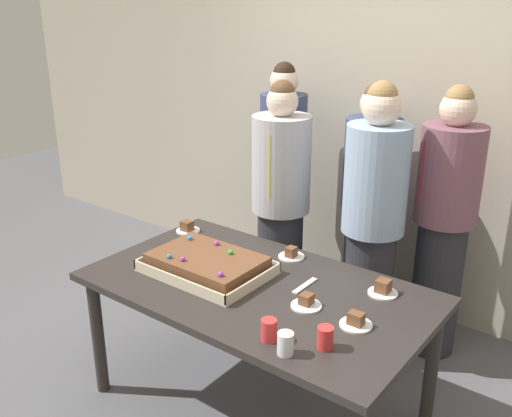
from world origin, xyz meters
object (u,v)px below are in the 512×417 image
(sheet_cake, at_px, (207,264))
(plated_slice_far_left, at_px, (306,303))
(party_table, at_px, (257,299))
(person_back_corner, at_px, (281,207))
(plated_slice_far_right, at_px, (291,255))
(cake_server_utensil, at_px, (305,286))
(plated_slice_near_right, at_px, (188,228))
(person_green_shirt_behind, at_px, (369,204))
(drink_cup_middle, at_px, (325,338))
(drink_cup_far_end, at_px, (269,330))
(person_striped_tie_right, at_px, (444,223))
(plated_slice_center_front, at_px, (383,289))
(plated_slice_near_left, at_px, (356,322))
(person_serving_front, at_px, (283,179))
(person_far_right_suit, at_px, (373,225))
(drink_cup_nearest, at_px, (285,344))

(sheet_cake, height_order, plated_slice_far_left, sheet_cake)
(party_table, xyz_separation_m, person_back_corner, (-0.42, 0.81, 0.18))
(sheet_cake, relative_size, plated_slice_far_right, 4.35)
(plated_slice_far_left, relative_size, cake_server_utensil, 0.75)
(plated_slice_near_right, relative_size, cake_server_utensil, 0.75)
(plated_slice_far_left, xyz_separation_m, person_green_shirt_behind, (-0.31, 1.27, 0.07))
(plated_slice_far_left, bearing_deg, plated_slice_far_right, 131.61)
(sheet_cake, xyz_separation_m, drink_cup_middle, (0.87, -0.23, 0.00))
(drink_cup_far_end, xyz_separation_m, person_striped_tie_right, (0.20, 1.52, 0.06))
(plated_slice_near_right, xyz_separation_m, plated_slice_far_right, (0.74, 0.08, -0.00))
(plated_slice_far_right, distance_m, plated_slice_center_front, 0.60)
(plated_slice_near_left, height_order, plated_slice_near_right, plated_slice_near_right)
(plated_slice_near_left, distance_m, person_serving_front, 1.76)
(plated_slice_far_left, relative_size, person_serving_front, 0.09)
(person_serving_front, distance_m, person_far_right_suit, 0.98)
(cake_server_utensil, bearing_deg, person_back_corner, 132.93)
(party_table, distance_m, person_green_shirt_behind, 1.25)
(party_table, height_order, drink_cup_middle, drink_cup_middle)
(plated_slice_far_right, relative_size, person_green_shirt_behind, 0.09)
(plated_slice_far_left, xyz_separation_m, person_serving_front, (-0.99, 1.21, 0.13))
(party_table, height_order, plated_slice_far_right, plated_slice_far_right)
(sheet_cake, distance_m, person_green_shirt_behind, 1.32)
(drink_cup_middle, bearing_deg, person_striped_tie_right, 90.81)
(drink_cup_far_end, height_order, cake_server_utensil, drink_cup_far_end)
(plated_slice_center_front, xyz_separation_m, person_serving_front, (-1.22, 0.87, 0.12))
(cake_server_utensil, relative_size, person_green_shirt_behind, 0.12)
(plated_slice_near_left, bearing_deg, cake_server_utensil, 155.36)
(drink_cup_middle, height_order, person_far_right_suit, person_far_right_suit)
(plated_slice_far_right, relative_size, person_serving_front, 0.09)
(person_serving_front, bearing_deg, drink_cup_nearest, 18.83)
(plated_slice_center_front, distance_m, person_serving_front, 1.51)
(sheet_cake, height_order, drink_cup_nearest, sheet_cake)
(plated_slice_far_left, height_order, person_back_corner, person_back_corner)
(drink_cup_nearest, xyz_separation_m, drink_cup_middle, (0.11, 0.14, 0.00))
(cake_server_utensil, xyz_separation_m, person_far_right_suit, (0.03, 0.68, 0.13))
(person_striped_tie_right, distance_m, person_back_corner, 1.03)
(plated_slice_center_front, relative_size, cake_server_utensil, 0.75)
(person_serving_front, xyz_separation_m, person_far_right_suit, (0.91, -0.37, -0.01))
(plated_slice_far_right, height_order, person_green_shirt_behind, person_green_shirt_behind)
(sheet_cake, bearing_deg, plated_slice_far_right, 58.42)
(drink_cup_middle, xyz_separation_m, person_far_right_suit, (-0.33, 1.09, 0.08))
(plated_slice_far_left, distance_m, person_serving_front, 1.57)
(plated_slice_near_right, xyz_separation_m, person_serving_front, (0.12, 0.88, 0.12))
(drink_cup_nearest, relative_size, cake_server_utensil, 0.50)
(person_green_shirt_behind, bearing_deg, plated_slice_far_right, 10.34)
(sheet_cake, distance_m, plated_slice_far_left, 0.62)
(party_table, xyz_separation_m, plated_slice_near_right, (-0.78, 0.30, 0.11))
(plated_slice_far_left, distance_m, plated_slice_far_right, 0.55)
(plated_slice_center_front, bearing_deg, person_far_right_suit, 122.13)
(plated_slice_near_left, height_order, person_striped_tie_right, person_striped_tie_right)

